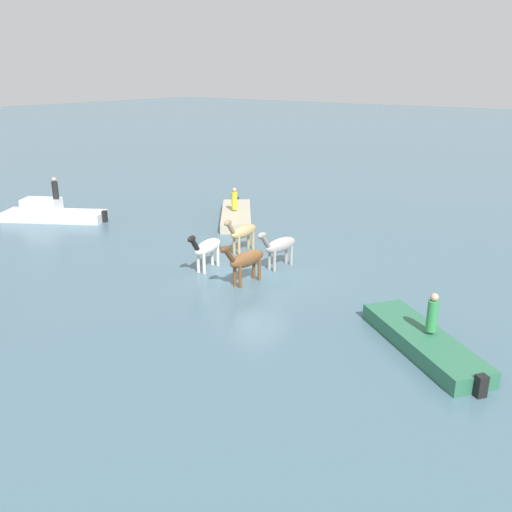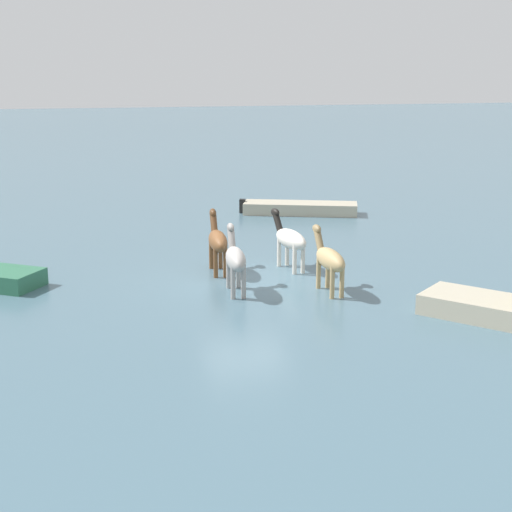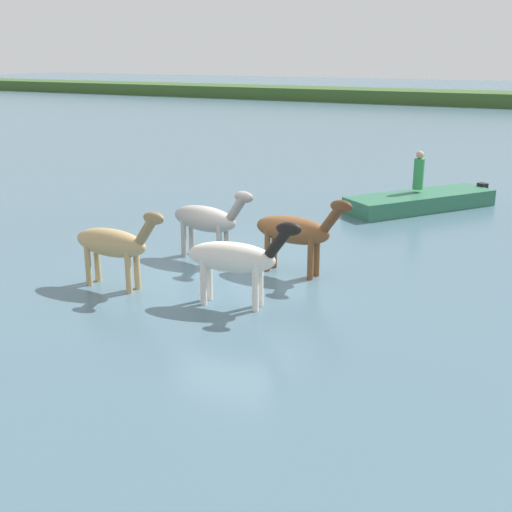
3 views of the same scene
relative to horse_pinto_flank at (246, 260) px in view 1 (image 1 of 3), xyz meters
The scene contains 11 objects.
ground_plane 1.65m from the horse_pinto_flank, 156.04° to the right, with size 219.62×219.62×0.00m, color #476675.
horse_pinto_flank is the anchor object (origin of this frame).
horse_gray_outer 2.25m from the horse_pinto_flank, behind, with size 2.28×0.74×1.76m.
horse_dark_mare 2.25m from the horse_pinto_flank, 96.48° to the right, with size 2.26×0.78×1.75m.
horse_dun_straggler 3.85m from the horse_pinto_flank, 139.86° to the right, with size 2.21×0.52×1.73m.
boat_motor_center 7.55m from the horse_pinto_flank, 82.56° to the left, with size 4.01×4.79×0.75m.
boat_skiff_near 9.50m from the horse_pinto_flank, 138.73° to the right, with size 5.36×4.70×0.77m.
boat_tender_starboard 14.31m from the horse_pinto_flank, 93.68° to the right, with size 4.19×5.54×1.37m.
person_boatman_standing 7.61m from the horse_pinto_flank, 83.92° to the left, with size 0.32×0.32×1.19m.
person_helmsman_aft 9.44m from the horse_pinto_flank, 138.21° to the right, with size 0.32×0.32×1.19m.
person_watcher_seated 14.05m from the horse_pinto_flank, 94.52° to the right, with size 0.32×0.32×1.19m.
Camera 1 is at (16.54, 12.61, 7.86)m, focal length 37.89 mm.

